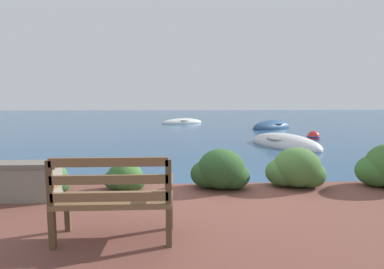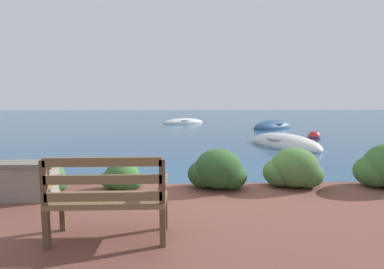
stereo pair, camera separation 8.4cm
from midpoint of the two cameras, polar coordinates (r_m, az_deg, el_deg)
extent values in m
plane|color=navy|center=(5.49, 5.41, -11.42)|extent=(80.00, 80.00, 0.00)
cube|color=brown|center=(3.79, -23.20, -13.70)|extent=(0.06, 0.06, 0.40)
cube|color=brown|center=(3.57, -4.90, -14.49)|extent=(0.06, 0.06, 0.40)
cube|color=brown|center=(3.43, -25.74, -16.04)|extent=(0.06, 0.06, 0.40)
cube|color=brown|center=(3.18, -5.21, -17.24)|extent=(0.06, 0.06, 0.40)
cube|color=brown|center=(3.37, -15.20, -11.94)|extent=(1.22, 0.48, 0.05)
cube|color=brown|center=(3.14, -16.10, -11.34)|extent=(1.16, 0.04, 0.09)
cube|color=brown|center=(3.09, -16.21, -8.25)|extent=(1.16, 0.04, 0.09)
cube|color=brown|center=(3.05, -16.32, -5.08)|extent=(1.16, 0.04, 0.09)
cube|color=brown|center=(3.28, -26.17, -8.35)|extent=(0.06, 0.04, 0.45)
cube|color=brown|center=(3.02, -5.31, -8.97)|extent=(0.06, 0.04, 0.45)
cube|color=brown|center=(3.48, -24.75, -8.20)|extent=(0.07, 0.43, 0.05)
cube|color=brown|center=(3.23, -5.13, -8.73)|extent=(0.07, 0.43, 0.05)
cube|color=gray|center=(5.28, -32.51, -7.86)|extent=(1.56, 0.35, 0.51)
cube|color=#6C655B|center=(5.22, -32.71, -4.84)|extent=(1.64, 0.39, 0.06)
ellipsoid|color=#38662D|center=(5.32, -26.22, -7.34)|extent=(0.61, 0.55, 0.51)
ellipsoid|color=#38662D|center=(5.44, -27.61, -7.92)|extent=(0.45, 0.41, 0.36)
ellipsoid|color=#38662D|center=(5.25, -24.77, -8.45)|extent=(0.42, 0.38, 0.33)
ellipsoid|color=#38662D|center=(5.08, -13.08, -7.67)|extent=(0.56, 0.51, 0.48)
ellipsoid|color=#38662D|center=(5.16, -14.69, -8.28)|extent=(0.42, 0.38, 0.34)
ellipsoid|color=#38662D|center=(5.05, -11.53, -8.71)|extent=(0.39, 0.35, 0.31)
ellipsoid|color=#284C23|center=(5.04, 5.11, -6.51)|extent=(0.79, 0.71, 0.67)
ellipsoid|color=#284C23|center=(5.10, 2.57, -7.48)|extent=(0.59, 0.53, 0.47)
ellipsoid|color=#284C23|center=(5.06, 7.39, -7.86)|extent=(0.55, 0.50, 0.43)
ellipsoid|color=#426B33|center=(5.40, 18.95, -5.92)|extent=(0.80, 0.72, 0.68)
ellipsoid|color=#426B33|center=(5.40, 16.49, -6.91)|extent=(0.60, 0.54, 0.48)
ellipsoid|color=#426B33|center=(5.46, 21.02, -7.14)|extent=(0.56, 0.50, 0.44)
ellipsoid|color=#38662D|center=(6.03, 31.27, -5.94)|extent=(0.67, 0.60, 0.53)
ellipsoid|color=silver|center=(11.40, 16.99, -1.82)|extent=(2.51, 3.42, 0.80)
torus|color=gray|center=(11.37, 17.03, -0.71)|extent=(1.71, 1.71, 0.07)
cube|color=#846647|center=(11.05, 18.76, -1.15)|extent=(0.98, 0.54, 0.04)
cube|color=#846647|center=(11.66, 15.65, -0.64)|extent=(0.98, 0.54, 0.04)
ellipsoid|color=#2D517A|center=(17.96, 14.82, 1.33)|extent=(3.15, 2.76, 0.85)
torus|color=#2D4157|center=(17.94, 14.85, 2.07)|extent=(1.74, 1.74, 0.07)
cube|color=#846647|center=(17.59, 13.97, 1.90)|extent=(0.68, 0.87, 0.04)
cube|color=#846647|center=(18.25, 15.55, 2.03)|extent=(0.68, 0.87, 0.04)
ellipsoid|color=silver|center=(21.03, -1.98, 2.27)|extent=(3.14, 2.07, 0.62)
torus|color=gray|center=(21.01, -1.98, 2.73)|extent=(1.32, 1.32, 0.07)
cube|color=#846647|center=(21.20, -0.87, 2.69)|extent=(0.42, 0.77, 0.04)
cube|color=#846647|center=(20.87, -2.93, 2.62)|extent=(0.42, 0.77, 0.04)
sphere|color=red|center=(13.89, 21.97, -0.39)|extent=(0.51, 0.51, 0.51)
torus|color=navy|center=(13.89, 21.97, -0.39)|extent=(0.56, 0.56, 0.06)
camera|label=1|loc=(0.04, -90.21, -0.03)|focal=28.00mm
camera|label=2|loc=(0.04, 89.79, 0.03)|focal=28.00mm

